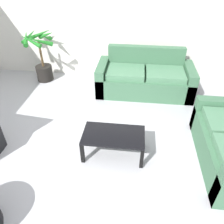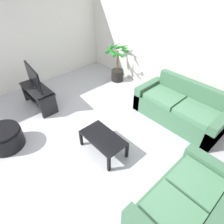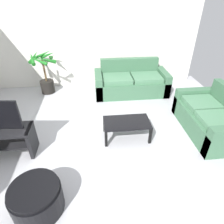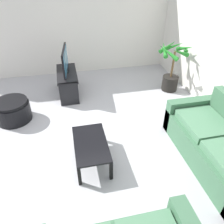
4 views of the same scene
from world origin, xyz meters
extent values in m
plane|color=#B2B2B7|center=(0.00, 0.00, 0.00)|extent=(6.60, 6.60, 0.00)
cube|color=silver|center=(0.00, 3.00, 1.35)|extent=(6.00, 0.06, 2.70)
cube|color=#3F6B4C|center=(0.97, 2.25, 0.21)|extent=(2.01, 0.90, 0.42)
cube|color=#3F6B4C|center=(0.97, 2.62, 0.66)|extent=(1.65, 0.16, 0.48)
cube|color=#3F6B4C|center=(0.06, 2.25, 0.31)|extent=(0.18, 0.90, 0.62)
cube|color=#3F6B4C|center=(1.89, 2.25, 0.31)|extent=(0.18, 0.90, 0.62)
cube|color=#4F7F5D|center=(0.56, 2.20, 0.48)|extent=(0.78, 0.66, 0.12)
cube|color=#4F7F5D|center=(1.39, 2.20, 0.48)|extent=(0.78, 0.66, 0.12)
cube|color=#3F6B4C|center=(2.25, 1.09, 0.31)|extent=(0.90, 0.18, 0.62)
cube|color=black|center=(0.52, 0.33, 0.36)|extent=(0.90, 0.51, 0.03)
cube|color=black|center=(0.10, 0.10, 0.17)|extent=(0.05, 0.05, 0.35)
cube|color=black|center=(0.95, 0.10, 0.17)|extent=(0.05, 0.05, 0.35)
cube|color=black|center=(0.10, 0.56, 0.17)|extent=(0.05, 0.05, 0.35)
cube|color=black|center=(0.95, 0.56, 0.17)|extent=(0.05, 0.05, 0.35)
cylinder|color=black|center=(-1.40, 2.55, 0.18)|extent=(0.38, 0.38, 0.35)
cylinder|color=brown|center=(-1.40, 2.55, 0.66)|extent=(0.05, 0.05, 0.62)
cone|color=#1F7824|center=(-1.19, 2.57, 1.02)|extent=(0.13, 0.43, 0.24)
cone|color=#1F7824|center=(-1.28, 2.77, 1.02)|extent=(0.48, 0.32, 0.27)
cone|color=#1F7824|center=(-1.44, 2.80, 1.02)|extent=(0.52, 0.19, 0.28)
cone|color=#1F7824|center=(-1.62, 2.62, 1.02)|extent=(0.23, 0.48, 0.26)
cone|color=#1F7824|center=(-1.63, 2.47, 1.02)|extent=(0.25, 0.50, 0.27)
cone|color=#1F7824|center=(-1.46, 2.31, 1.02)|extent=(0.50, 0.21, 0.27)
cone|color=#1F7824|center=(-1.26, 2.32, 1.02)|extent=(0.52, 0.36, 0.29)
camera|label=1|loc=(0.78, -2.04, 2.50)|focal=35.19mm
camera|label=2|loc=(2.48, -1.23, 2.96)|focal=30.11mm
camera|label=3|loc=(-0.08, -2.66, 2.56)|focal=30.85mm
camera|label=4|loc=(3.02, 0.11, 2.69)|focal=35.19mm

